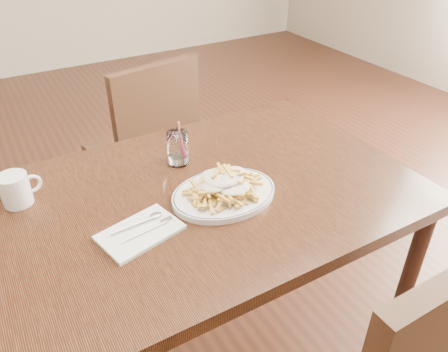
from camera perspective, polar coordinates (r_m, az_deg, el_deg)
floor at (r=1.79m, az=-1.93°, el=-21.90°), size 7.00×7.00×0.00m
table at (r=1.29m, az=-2.48°, el=-4.66°), size 1.20×0.80×0.75m
chair_far at (r=2.03m, az=-9.77°, el=4.45°), size 0.48×0.48×0.89m
fries_plate at (r=1.21m, az=0.00°, el=-2.35°), size 0.37×0.34×0.02m
loaded_fries at (r=1.19m, az=0.00°, el=-0.69°), size 0.25×0.23×0.06m
napkin at (r=1.11m, az=-10.91°, el=-7.24°), size 0.22×0.17×0.01m
cutlery at (r=1.11m, az=-11.05°, el=-6.80°), size 0.17×0.07×0.01m
water_glass at (r=1.35m, az=-6.03°, el=3.41°), size 0.07×0.07×0.14m
coffee_mug at (r=1.30m, az=-25.53°, el=-1.58°), size 0.11×0.08×0.09m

